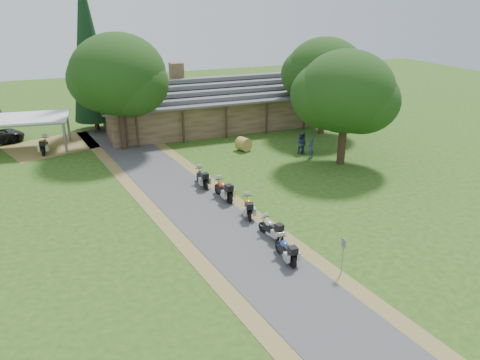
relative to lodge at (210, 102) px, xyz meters
name	(u,v)px	position (x,y,z in m)	size (l,w,h in m)	color
ground	(246,252)	(-6.00, -24.00, -2.45)	(120.00, 120.00, 0.00)	#2A4714
driveway	(212,221)	(-6.50, -20.00, -2.45)	(46.00, 46.00, 0.00)	#404042
lodge	(210,102)	(0.00, 0.00, 0.00)	(21.40, 9.40, 4.90)	brown
carport	(30,133)	(-16.41, -1.51, -1.06)	(6.40, 4.27, 2.77)	silver
motorcycle_row_a	(286,249)	(-4.50, -25.41, -1.82)	(1.84, 0.60, 1.26)	#234497
motorcycle_row_b	(271,227)	(-4.19, -23.03, -1.84)	(1.78, 0.58, 1.21)	#B8BBC1
motorcycle_row_c	(248,206)	(-4.30, -20.11, -1.81)	(1.87, 0.61, 1.28)	#C19800
motorcycle_row_d	(223,189)	(-4.84, -17.27, -1.75)	(2.06, 0.67, 1.41)	#D74520
motorcycle_row_e	(202,177)	(-5.46, -14.63, -1.78)	(1.95, 0.64, 1.33)	black
motorcycle_carport_a	(44,145)	(-15.41, -3.03, -1.74)	(2.07, 0.67, 1.42)	#DA9100
person_a	(311,146)	(4.33, -12.28, -1.42)	(0.59, 0.42, 2.06)	#32415D
person_b	(300,141)	(4.13, -10.91, -1.42)	(0.59, 0.42, 2.06)	#32415D
person_c	(303,141)	(4.38, -10.93, -1.40)	(0.60, 0.43, 2.11)	#32415D
hay_bale	(244,144)	(0.10, -8.46, -1.89)	(1.11, 1.11, 1.02)	olive
sign_post	(343,257)	(-2.62, -27.48, -1.51)	(0.34, 0.06, 1.87)	gray
oak_lodge_left	(119,89)	(-9.12, -4.30, 2.61)	(7.71, 7.71, 10.11)	#123510
oak_lodge_right	(324,83)	(8.95, -6.14, 2.22)	(7.03, 7.03, 9.35)	#123510
oak_driveway	(345,106)	(5.92, -14.18, 2.06)	(7.17, 7.17, 9.02)	#123510
cedar_near	(89,52)	(-10.67, 2.77, 4.87)	(3.88, 3.88, 14.65)	black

